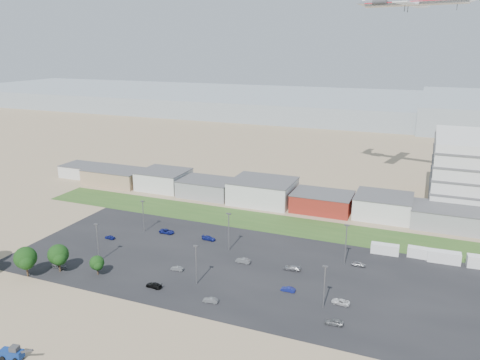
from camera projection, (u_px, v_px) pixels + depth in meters
The scene contains 32 objects.
ground at pixel (183, 299), 105.06m from camera, with size 700.00×700.00×0.00m, color #877556.
parking_lot at pixel (237, 266), 121.04m from camera, with size 120.00×50.00×0.01m, color black.
grass_strip at pixel (261, 221), 151.31m from camera, with size 160.00×16.00×0.02m, color #2D511E.
hills_backdrop at pixel (420, 111), 369.58m from camera, with size 700.00×200.00×9.00m, color gray, non-canonical shape.
building_row at pixel (235, 188), 173.25m from camera, with size 170.00×20.00×8.00m, color silver, non-canonical shape.
telehandler at pixel (12, 352), 84.78m from camera, with size 6.71×2.24×2.80m, color navy, non-canonical shape.
box_trailer_a at pixel (385, 249), 127.69m from camera, with size 7.37×2.30×2.76m, color silver, non-canonical shape.
box_trailer_b at pixel (422, 253), 125.18m from camera, with size 7.43×2.32×2.79m, color silver, non-canonical shape.
box_trailer_c at pixel (444, 257), 122.59m from camera, with size 8.17×2.55×3.06m, color silver, non-canonical shape.
tree_mid at pixel (26, 260), 114.38m from camera, with size 5.83×5.83×8.74m, color black, non-canonical shape.
tree_right at pixel (58, 257), 116.82m from camera, with size 5.50×5.50×8.25m, color black, non-canonical shape.
tree_near at pixel (97, 264), 115.50m from camera, with size 3.84×3.84×5.76m, color black, non-canonical shape.
lightpole_front_l at pixel (98, 243), 122.24m from camera, with size 1.24×0.52×10.51m, color slate, non-canonical shape.
lightpole_front_m at pixel (196, 265), 110.59m from camera, with size 1.16×0.49×9.90m, color slate, non-canonical shape.
lightpole_front_r at pixel (324, 287), 100.37m from camera, with size 1.18×0.49×10.01m, color slate, non-canonical shape.
lightpole_back_l at pixel (143, 216), 141.75m from camera, with size 1.17×0.49×9.91m, color slate, non-canonical shape.
lightpole_back_m at pixel (229, 232), 128.78m from camera, with size 1.28×0.53×10.88m, color slate, non-canonical shape.
lightpole_back_r at pixel (346, 245), 120.38m from camera, with size 1.29×0.54×11.00m, color slate, non-canonical shape.
airliner at pixel (416, 1), 157.84m from camera, with size 41.98×28.62×12.40m, color silver, non-canonical shape.
parked_car_0 at pixel (341, 302), 103.02m from camera, with size 1.86×4.03×1.12m, color silver.
parked_car_1 at pixel (288, 289), 108.30m from camera, with size 1.18×3.39×1.12m, color navy.
parked_car_2 at pixel (334, 322), 95.41m from camera, with size 1.54×3.82×1.30m, color #595B5E.
parked_car_3 at pixel (154, 285), 110.05m from camera, with size 1.67×4.10×1.19m, color black.
parked_car_4 at pixel (177, 268), 118.40m from camera, with size 1.14×3.28×1.08m, color #595B5E.
parked_car_5 at pixel (110, 237), 137.60m from camera, with size 1.31×3.25×1.11m, color navy.
parked_car_6 at pixel (209, 238), 136.76m from camera, with size 1.68×4.14×1.20m, color navy.
parked_car_7 at pixel (243, 261), 122.47m from camera, with size 1.40×4.01×1.32m, color #595B5E.
parked_car_8 at pixel (359, 264), 120.62m from camera, with size 1.43×3.56×1.21m, color #A5A5AA.
parked_car_9 at pixel (167, 231), 141.65m from camera, with size 2.11×4.59×1.27m, color navy.
parked_car_10 at pixel (59, 265), 119.82m from camera, with size 1.73×4.26×1.24m, color #595B5E.
parked_car_12 at pixel (292, 268), 118.52m from camera, with size 1.77×4.35×1.26m, color #A5A5AA.
parked_car_13 at pixel (211, 300), 103.70m from camera, with size 1.21×3.47×1.14m, color #595B5E.
Camera 1 is at (47.09, -81.67, 55.12)m, focal length 35.00 mm.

